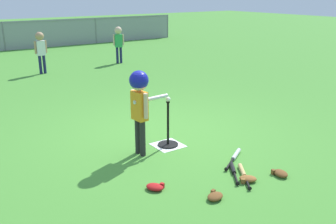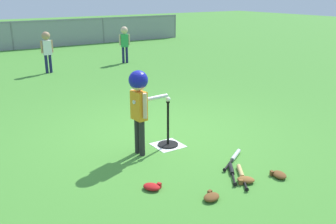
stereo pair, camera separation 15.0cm
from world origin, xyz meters
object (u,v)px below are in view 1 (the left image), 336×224
(spare_bat_silver, at_px, (235,156))
(glove_outfield_drop, at_px, (248,179))
(spare_bat_wood, at_px, (243,173))
(spare_bat_black, at_px, (233,170))
(baseball_on_tee, at_px, (168,99))
(batter_child, at_px, (140,96))
(glove_tossed_aside, at_px, (155,187))
(fielder_near_left, at_px, (119,40))
(glove_by_plate, at_px, (215,196))
(fielder_near_right, at_px, (41,47))
(batting_tee, at_px, (168,138))
(glove_near_bats, at_px, (280,173))

(spare_bat_silver, distance_m, glove_outfield_drop, 0.71)
(spare_bat_wood, xyz_separation_m, spare_bat_black, (-0.05, 0.13, -0.00))
(baseball_on_tee, xyz_separation_m, batter_child, (-0.52, -0.05, 0.15))
(baseball_on_tee, xyz_separation_m, glove_tossed_aside, (-0.93, -1.06, -0.72))
(baseball_on_tee, relative_size, fielder_near_left, 0.06)
(baseball_on_tee, bearing_deg, fielder_near_left, 68.18)
(spare_bat_wood, distance_m, glove_outfield_drop, 0.18)
(batter_child, relative_size, glove_by_plate, 4.97)
(fielder_near_right, bearing_deg, glove_tossed_aside, -97.56)
(baseball_on_tee, distance_m, glove_outfield_drop, 1.72)
(batting_tee, xyz_separation_m, glove_near_bats, (0.62, -1.69, -0.08))
(spare_bat_black, bearing_deg, spare_bat_silver, 43.40)
(spare_bat_silver, bearing_deg, fielder_near_left, 74.16)
(spare_bat_wood, relative_size, spare_bat_black, 1.14)
(batting_tee, relative_size, glove_near_bats, 2.76)
(glove_by_plate, bearing_deg, spare_bat_wood, 19.32)
(glove_near_bats, bearing_deg, spare_bat_black, 135.94)
(baseball_on_tee, xyz_separation_m, spare_bat_wood, (0.24, -1.39, -0.72))
(glove_by_plate, xyz_separation_m, glove_tossed_aside, (-0.45, 0.59, 0.00))
(spare_bat_silver, bearing_deg, glove_tossed_aside, -175.75)
(spare_bat_silver, relative_size, glove_by_plate, 2.54)
(spare_bat_silver, bearing_deg, batter_child, 139.13)
(baseball_on_tee, distance_m, fielder_near_right, 6.55)
(batting_tee, height_order, baseball_on_tee, baseball_on_tee)
(fielder_near_right, height_order, glove_by_plate, fielder_near_right)
(fielder_near_right, relative_size, fielder_near_left, 1.00)
(baseball_on_tee, relative_size, glove_tossed_aside, 0.27)
(batting_tee, bearing_deg, glove_near_bats, -69.76)
(spare_bat_black, bearing_deg, batting_tee, 98.34)
(glove_outfield_drop, bearing_deg, fielder_near_right, 90.52)
(spare_bat_wood, bearing_deg, glove_tossed_aside, 163.94)
(baseball_on_tee, bearing_deg, spare_bat_silver, -61.21)
(fielder_near_right, height_order, spare_bat_silver, fielder_near_right)
(baseball_on_tee, xyz_separation_m, glove_by_plate, (-0.47, -1.64, -0.72))
(glove_by_plate, bearing_deg, fielder_near_right, 86.12)
(batting_tee, height_order, glove_near_bats, batting_tee)
(spare_bat_wood, height_order, glove_outfield_drop, glove_outfield_drop)
(spare_bat_black, bearing_deg, fielder_near_left, 72.56)
(batter_child, bearing_deg, glove_near_bats, -55.14)
(fielder_near_right, relative_size, glove_by_plate, 4.73)
(baseball_on_tee, bearing_deg, batting_tee, 0.00)
(fielder_near_right, distance_m, glove_outfield_drop, 8.14)
(batting_tee, relative_size, glove_tossed_aside, 2.65)
(glove_tossed_aside, bearing_deg, spare_bat_silver, 4.25)
(glove_outfield_drop, bearing_deg, batting_tee, 95.79)
(spare_bat_wood, height_order, glove_by_plate, glove_by_plate)
(glove_by_plate, bearing_deg, batter_child, 91.84)
(fielder_near_left, xyz_separation_m, glove_by_plate, (-3.18, -8.41, -0.74))
(spare_bat_silver, xyz_separation_m, glove_near_bats, (0.10, -0.74, 0.01))
(glove_tossed_aside, bearing_deg, fielder_near_right, 82.44)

